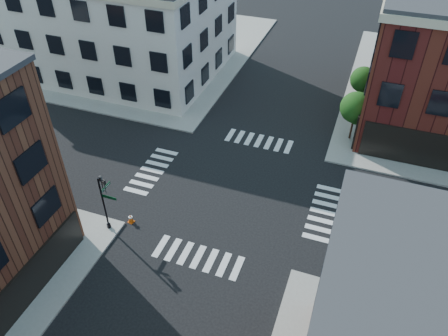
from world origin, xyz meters
TOP-DOWN VIEW (x-y plane):
  - ground at (0.00, 0.00)m, footprint 120.00×120.00m
  - sidewalk_nw at (-21.00, 21.00)m, footprint 30.00×30.00m
  - building_nw at (-19.00, 16.00)m, footprint 22.00×16.00m
  - tree_near at (7.56, 9.98)m, footprint 2.69×2.69m
  - tree_far at (7.56, 15.98)m, footprint 2.43×2.43m
  - signal_pole at (-6.72, -6.68)m, footprint 1.29×1.24m
  - box_truck at (13.84, -1.87)m, footprint 8.45×3.51m
  - traffic_cone at (-5.70, -5.70)m, footprint 0.48×0.48m

SIDE VIEW (x-z plane):
  - ground at x=0.00m, z-range 0.00..0.00m
  - sidewalk_nw at x=-21.00m, z-range 0.00..0.15m
  - traffic_cone at x=-5.70m, z-range -0.01..0.73m
  - box_truck at x=13.84m, z-range 0.08..3.81m
  - signal_pole at x=-6.72m, z-range 0.56..5.16m
  - tree_far at x=7.56m, z-range 0.84..4.91m
  - tree_near at x=7.56m, z-range 0.91..5.41m
  - building_nw at x=-19.00m, z-range 0.00..11.00m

